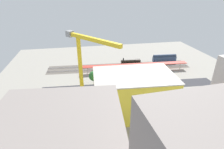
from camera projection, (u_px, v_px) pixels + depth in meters
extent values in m
plane|color=gray|center=(128.00, 82.00, 101.52)|extent=(149.94, 149.94, 0.00)
cube|color=#5B544C|center=(119.00, 67.00, 121.24)|extent=(94.40, 19.78, 0.01)
cube|color=#2D2D33|center=(130.00, 86.00, 97.17)|extent=(94.10, 15.12, 0.01)
cube|color=#9E9EA8|center=(118.00, 65.00, 124.32)|extent=(93.52, 6.26, 0.12)
cube|color=#9E9EA8|center=(118.00, 66.00, 123.04)|extent=(93.52, 6.26, 0.12)
cube|color=#9E9EA8|center=(120.00, 68.00, 119.28)|extent=(93.52, 6.26, 0.12)
cube|color=#9E9EA8|center=(120.00, 69.00, 118.00)|extent=(93.52, 6.26, 0.12)
cube|color=#A82D23|center=(135.00, 65.00, 114.35)|extent=(67.31, 8.57, 0.35)
cylinder|color=slate|center=(180.00, 65.00, 118.60)|extent=(0.30, 0.30, 3.91)
cylinder|color=slate|center=(158.00, 66.00, 116.93)|extent=(0.30, 0.30, 3.91)
cylinder|color=slate|center=(135.00, 68.00, 115.26)|extent=(0.30, 0.30, 3.91)
cylinder|color=slate|center=(112.00, 69.00, 113.59)|extent=(0.30, 0.30, 3.91)
cylinder|color=slate|center=(88.00, 70.00, 111.92)|extent=(0.30, 0.30, 3.91)
cube|color=black|center=(132.00, 64.00, 125.16)|extent=(15.06, 3.30, 1.00)
cylinder|color=black|center=(130.00, 61.00, 124.22)|extent=(11.90, 3.35, 2.59)
cube|color=black|center=(138.00, 62.00, 125.11)|extent=(3.36, 2.99, 3.48)
cylinder|color=black|center=(123.00, 59.00, 122.88)|extent=(0.70, 0.70, 1.40)
cube|color=black|center=(164.00, 62.00, 129.32)|extent=(15.25, 3.23, 0.60)
cube|color=#384C72|center=(164.00, 59.00, 128.44)|extent=(16.97, 3.90, 3.55)
cylinder|color=#273550|center=(165.00, 56.00, 127.57)|extent=(16.29, 3.85, 2.80)
cube|color=black|center=(152.00, 87.00, 96.04)|extent=(3.54, 2.15, 0.30)
cube|color=maroon|center=(152.00, 86.00, 95.80)|extent=(4.19, 2.29, 0.79)
cube|color=#1E2328|center=(152.00, 85.00, 95.49)|extent=(2.41, 1.89, 0.70)
cube|color=black|center=(138.00, 88.00, 95.06)|extent=(3.50, 1.86, 0.30)
cube|color=black|center=(138.00, 87.00, 94.84)|extent=(4.17, 1.95, 0.74)
cube|color=#1E2328|center=(138.00, 86.00, 94.54)|extent=(2.34, 1.69, 0.70)
cube|color=black|center=(122.00, 90.00, 92.82)|extent=(4.03, 1.94, 0.30)
cube|color=black|center=(122.00, 89.00, 92.57)|extent=(4.79, 2.05, 0.83)
cube|color=#1E2328|center=(122.00, 88.00, 92.27)|extent=(2.71, 1.73, 0.58)
cube|color=black|center=(108.00, 92.00, 91.44)|extent=(3.72, 1.79, 0.30)
cube|color=navy|center=(108.00, 91.00, 91.21)|extent=(4.43, 1.88, 0.78)
cube|color=#1E2328|center=(108.00, 90.00, 90.92)|extent=(2.50, 1.61, 0.58)
cube|color=black|center=(91.00, 93.00, 90.51)|extent=(3.70, 1.85, 0.30)
cube|color=silver|center=(90.00, 92.00, 90.28)|extent=(4.40, 1.95, 0.80)
cube|color=#1E2328|center=(90.00, 91.00, 89.98)|extent=(2.48, 1.67, 0.62)
cube|color=black|center=(75.00, 94.00, 89.50)|extent=(4.05, 1.81, 0.30)
cube|color=silver|center=(75.00, 93.00, 89.26)|extent=(4.81, 1.90, 0.83)
cube|color=#1E2328|center=(75.00, 92.00, 88.94)|extent=(2.72, 1.62, 0.67)
cube|color=black|center=(57.00, 96.00, 87.73)|extent=(3.44, 1.85, 0.30)
cube|color=maroon|center=(57.00, 95.00, 87.48)|extent=(4.08, 1.95, 0.85)
cube|color=#1E2328|center=(57.00, 94.00, 87.19)|extent=(2.31, 1.66, 0.51)
cube|color=yellow|center=(133.00, 94.00, 73.92)|extent=(32.26, 21.68, 16.83)
cube|color=#ADA89E|center=(134.00, 75.00, 70.25)|extent=(32.90, 22.32, 0.40)
cube|color=gray|center=(84.00, 115.00, 73.96)|extent=(3.60, 3.60, 1.20)
cube|color=yellow|center=(82.00, 81.00, 67.25)|extent=(1.40, 1.40, 32.65)
cube|color=yellow|center=(94.00, 40.00, 55.22)|extent=(14.06, 18.12, 1.20)
cube|color=gray|center=(70.00, 34.00, 62.76)|extent=(3.04, 3.12, 2.00)
cube|color=black|center=(147.00, 91.00, 92.39)|extent=(8.97, 2.35, 0.50)
cube|color=silver|center=(149.00, 88.00, 91.87)|extent=(6.75, 2.60, 2.79)
cube|color=silver|center=(141.00, 89.00, 91.18)|extent=(2.23, 2.59, 2.44)
cylinder|color=brown|center=(119.00, 80.00, 100.39)|extent=(0.43, 0.43, 2.59)
sphere|color=#38843D|center=(119.00, 76.00, 99.20)|extent=(4.24, 4.24, 4.24)
cylinder|color=brown|center=(124.00, 80.00, 100.61)|extent=(0.40, 0.40, 2.65)
sphere|color=#2D7233|center=(124.00, 75.00, 99.24)|extent=(5.40, 5.40, 5.40)
cylinder|color=brown|center=(140.00, 78.00, 102.03)|extent=(0.53, 0.53, 3.72)
sphere|color=#38843D|center=(140.00, 72.00, 100.42)|extent=(5.41, 5.41, 5.41)
cylinder|color=brown|center=(94.00, 82.00, 97.21)|extent=(0.44, 0.44, 3.81)
sphere|color=#28662D|center=(94.00, 76.00, 95.60)|extent=(5.31, 5.31, 5.31)
cylinder|color=#333333|center=(156.00, 83.00, 93.77)|extent=(0.16, 0.16, 6.45)
cube|color=black|center=(157.00, 76.00, 92.20)|extent=(0.36, 0.36, 0.90)
sphere|color=yellow|center=(156.00, 77.00, 92.29)|extent=(0.20, 0.20, 0.20)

